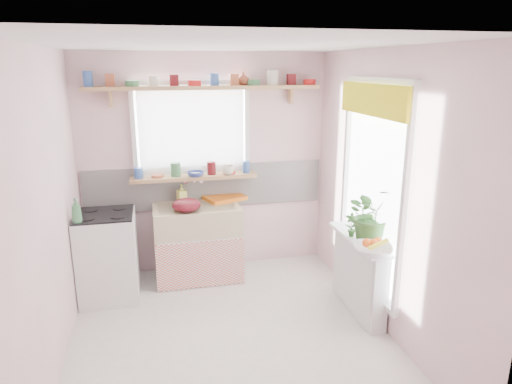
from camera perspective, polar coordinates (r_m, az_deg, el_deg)
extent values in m
plane|color=white|center=(4.28, -3.06, -17.80)|extent=(3.20, 3.20, 0.00)
plane|color=white|center=(3.58, -3.66, 17.93)|extent=(3.20, 3.20, 0.00)
plane|color=#FFD5DA|center=(5.27, -6.30, 3.42)|extent=(2.80, 0.00, 2.80)
plane|color=#FFD5DA|center=(2.29, 3.68, -13.14)|extent=(2.80, 0.00, 2.80)
plane|color=#FFD5DA|center=(3.78, -24.77, -2.85)|extent=(0.00, 3.20, 3.20)
plane|color=#FFD5DA|center=(4.19, 15.87, -0.25)|extent=(0.00, 3.20, 3.20)
cube|color=white|center=(5.32, -6.20, 0.75)|extent=(2.74, 0.03, 0.50)
cube|color=#D28895|center=(5.37, -6.14, -1.32)|extent=(2.74, 0.02, 0.12)
cube|color=white|center=(5.18, -8.09, 7.64)|extent=(1.20, 0.01, 1.00)
cube|color=white|center=(5.12, -8.02, 7.55)|extent=(1.15, 0.02, 0.95)
cube|color=white|center=(4.36, 14.57, 0.44)|extent=(0.01, 1.10, 1.90)
cube|color=yellow|center=(4.19, 14.27, 11.12)|extent=(0.03, 1.20, 0.28)
cube|color=white|center=(5.27, -7.22, -7.77)|extent=(0.85, 0.55, 0.55)
cube|color=#DD5741|center=(5.01, -6.88, -9.01)|extent=(0.95, 0.02, 0.53)
cube|color=beige|center=(5.12, -7.38, -3.39)|extent=(0.95, 0.55, 0.30)
cylinder|color=silver|center=(5.24, -7.81, 1.62)|extent=(0.03, 0.22, 0.03)
cube|color=white|center=(4.98, -18.01, -7.69)|extent=(0.58, 0.58, 0.90)
cube|color=black|center=(4.82, -18.46, -2.71)|extent=(0.56, 0.56, 0.02)
cylinder|color=black|center=(4.70, -20.32, -3.15)|extent=(0.14, 0.14, 0.01)
cylinder|color=black|center=(4.67, -16.91, -2.96)|extent=(0.14, 0.14, 0.01)
cylinder|color=black|center=(4.97, -19.94, -2.14)|extent=(0.14, 0.14, 0.01)
cylinder|color=black|center=(4.94, -16.73, -1.95)|extent=(0.14, 0.14, 0.01)
cube|color=white|center=(4.62, 12.76, -10.17)|extent=(0.15, 0.90, 0.75)
cube|color=white|center=(4.46, 12.70, -5.75)|extent=(0.22, 0.95, 0.03)
cube|color=tan|center=(5.17, -7.76, 1.87)|extent=(1.40, 0.22, 0.04)
cube|color=tan|center=(5.03, -6.42, 12.84)|extent=(2.52, 0.24, 0.04)
cylinder|color=#3359A5|center=(5.03, -20.26, 12.92)|extent=(0.11, 0.11, 0.12)
cylinder|color=#A55133|center=(5.01, -17.77, 13.13)|extent=(0.11, 0.11, 0.12)
cylinder|color=#3F7F4C|center=(5.00, -15.23, 12.97)|extent=(0.11, 0.11, 0.06)
cylinder|color=silver|center=(5.00, -12.73, 13.47)|extent=(0.11, 0.11, 0.12)
cylinder|color=#590F14|center=(5.00, -10.21, 13.60)|extent=(0.11, 0.11, 0.12)
cylinder|color=red|center=(5.02, -7.68, 13.37)|extent=(0.11, 0.11, 0.06)
cylinder|color=#3359A5|center=(5.04, -5.20, 13.79)|extent=(0.11, 0.11, 0.12)
cylinder|color=#A55133|center=(5.08, -2.73, 13.85)|extent=(0.11, 0.11, 0.12)
cylinder|color=#3F7F4C|center=(5.12, -0.30, 13.54)|extent=(0.11, 0.11, 0.06)
cylinder|color=silver|center=(5.17, 2.09, 13.88)|extent=(0.11, 0.11, 0.12)
cylinder|color=#590F14|center=(5.23, 4.43, 13.87)|extent=(0.11, 0.11, 0.12)
cylinder|color=red|center=(5.30, 6.70, 13.51)|extent=(0.11, 0.11, 0.06)
cylinder|color=#3359A5|center=(5.13, -14.70, 2.32)|extent=(0.11, 0.11, 0.12)
cylinder|color=#A55133|center=(5.13, -12.39, 2.46)|extent=(0.11, 0.11, 0.12)
cylinder|color=#3F7F4C|center=(5.14, -10.07, 2.27)|extent=(0.11, 0.11, 0.06)
cylinder|color=silver|center=(5.15, -7.79, 2.73)|extent=(0.11, 0.11, 0.12)
cylinder|color=#590F14|center=(5.17, -5.51, 2.86)|extent=(0.11, 0.11, 0.12)
cylinder|color=red|center=(5.21, -3.24, 2.66)|extent=(0.11, 0.11, 0.06)
cylinder|color=#3359A5|center=(5.24, -1.02, 3.10)|extent=(0.11, 0.11, 0.12)
cube|color=orange|center=(5.30, -3.94, -0.69)|extent=(0.52, 0.46, 0.04)
ellipsoid|color=#590F19|center=(4.90, -8.70, -1.61)|extent=(0.31, 0.31, 0.14)
imported|color=#326026|center=(4.29, 14.32, -2.69)|extent=(0.51, 0.45, 0.54)
imported|color=silver|center=(4.08, 14.40, -7.04)|extent=(0.44, 0.44, 0.08)
imported|color=#376E2C|center=(4.43, 11.84, -4.05)|extent=(0.14, 0.12, 0.23)
imported|color=#F1F26B|center=(5.22, -9.28, -0.17)|extent=(0.12, 0.12, 0.21)
imported|color=beige|center=(5.14, -3.48, 2.74)|extent=(0.17, 0.17, 0.11)
imported|color=#2E4297|center=(5.10, -7.56, 2.25)|extent=(0.21, 0.21, 0.06)
imported|color=brown|center=(5.14, -1.59, 14.00)|extent=(0.14, 0.14, 0.14)
imported|color=#478E57|center=(4.61, -21.55, -2.18)|extent=(0.10, 0.11, 0.24)
sphere|color=#E95613|center=(4.06, 14.45, -6.25)|extent=(0.08, 0.08, 0.08)
sphere|color=#E95613|center=(4.11, 15.01, -6.01)|extent=(0.08, 0.08, 0.08)
sphere|color=#E95613|center=(4.05, 13.69, -6.23)|extent=(0.08, 0.08, 0.08)
cylinder|color=yellow|center=(4.02, 15.04, -6.34)|extent=(0.18, 0.04, 0.10)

